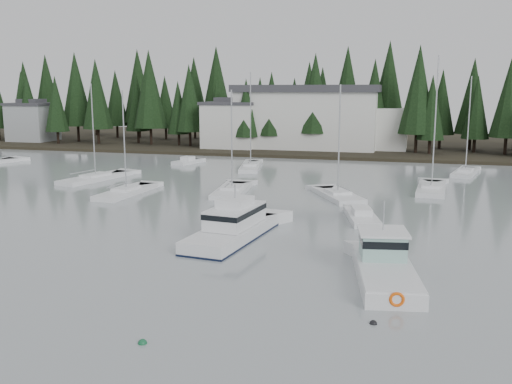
% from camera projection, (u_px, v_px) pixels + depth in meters
% --- Properties ---
extents(ground, '(260.00, 260.00, 0.00)m').
position_uv_depth(ground, '(35.00, 383.00, 21.26)').
color(ground, gray).
rests_on(ground, ground).
extents(far_shore_land, '(240.00, 54.00, 1.00)m').
position_uv_depth(far_shore_land, '(345.00, 144.00, 113.21)').
color(far_shore_land, black).
rests_on(far_shore_land, ground).
extents(conifer_treeline, '(200.00, 22.00, 20.00)m').
position_uv_depth(conifer_treeline, '(338.00, 149.00, 102.78)').
color(conifer_treeline, black).
rests_on(conifer_treeline, ground).
extents(house_west, '(9.54, 7.42, 8.75)m').
position_uv_depth(house_west, '(231.00, 124.00, 100.05)').
color(house_west, silver).
rests_on(house_west, ground).
extents(house_far_west, '(8.48, 7.42, 8.25)m').
position_uv_depth(house_far_west, '(33.00, 121.00, 113.05)').
color(house_far_west, '#999EA0').
rests_on(house_far_west, ground).
extents(harbor_inn, '(29.50, 11.50, 10.90)m').
position_uv_depth(harbor_inn, '(319.00, 118.00, 99.05)').
color(harbor_inn, silver).
rests_on(harbor_inn, ground).
extents(cabin_cruiser_center, '(4.51, 11.03, 4.61)m').
position_uv_depth(cabin_cruiser_center, '(233.00, 229.00, 41.62)').
color(cabin_cruiser_center, white).
rests_on(cabin_cruiser_center, ground).
extents(lobster_boat_teal, '(4.59, 9.26, 4.93)m').
position_uv_depth(lobster_boat_teal, '(385.00, 269.00, 32.80)').
color(lobster_boat_teal, white).
rests_on(lobster_boat_teal, ground).
extents(sailboat_0, '(4.20, 8.55, 12.85)m').
position_uv_depth(sailboat_0, '(465.00, 174.00, 72.69)').
color(sailboat_0, white).
rests_on(sailboat_0, ground).
extents(sailboat_4, '(4.46, 10.49, 13.52)m').
position_uv_depth(sailboat_4, '(251.00, 168.00, 78.19)').
color(sailboat_4, white).
rests_on(sailboat_4, ground).
extents(sailboat_5, '(3.96, 9.23, 11.25)m').
position_uv_depth(sailboat_5, '(232.00, 192.00, 59.98)').
color(sailboat_5, white).
rests_on(sailboat_5, ground).
extents(sailboat_7, '(2.93, 9.30, 11.19)m').
position_uv_depth(sailboat_7, '(126.00, 194.00, 59.20)').
color(sailboat_7, white).
rests_on(sailboat_7, ground).
extents(sailboat_8, '(4.87, 10.70, 11.95)m').
position_uv_depth(sailboat_8, '(96.00, 179.00, 68.37)').
color(sailboat_8, white).
rests_on(sailboat_8, ground).
extents(sailboat_9, '(3.38, 9.48, 14.75)m').
position_uv_depth(sailboat_9, '(431.00, 190.00, 61.15)').
color(sailboat_9, white).
rests_on(sailboat_9, ground).
extents(sailboat_10, '(6.42, 8.57, 11.76)m').
position_uv_depth(sailboat_10, '(338.00, 197.00, 57.31)').
color(sailboat_10, white).
rests_on(sailboat_10, ground).
extents(runabout_1, '(3.77, 6.94, 1.42)m').
position_uv_depth(runabout_1, '(362.00, 218.00, 47.69)').
color(runabout_1, white).
rests_on(runabout_1, ground).
extents(runabout_3, '(3.38, 5.60, 1.42)m').
position_uv_depth(runabout_3, '(188.00, 163.00, 83.21)').
color(runabout_3, white).
rests_on(runabout_3, ground).
extents(mooring_buoy_green, '(0.40, 0.40, 0.40)m').
position_uv_depth(mooring_buoy_green, '(142.00, 343.00, 24.57)').
color(mooring_buoy_green, '#145933').
rests_on(mooring_buoy_green, ground).
extents(mooring_buoy_dark, '(0.37, 0.37, 0.37)m').
position_uv_depth(mooring_buoy_dark, '(373.00, 324.00, 26.62)').
color(mooring_buoy_dark, black).
rests_on(mooring_buoy_dark, ground).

